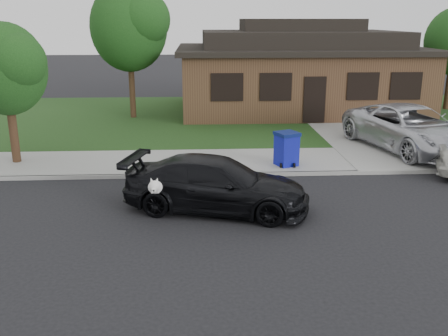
{
  "coord_description": "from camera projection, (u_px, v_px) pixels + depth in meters",
  "views": [
    {
      "loc": [
        -1.32,
        -11.46,
        4.77
      ],
      "look_at": [
        -0.67,
        0.78,
        1.1
      ],
      "focal_mm": 40.0,
      "sensor_mm": 36.0,
      "label": 1
    }
  ],
  "objects": [
    {
      "name": "recycling_bin",
      "position": [
        287.0,
        149.0,
        16.38
      ],
      "size": [
        0.88,
        0.88,
        1.12
      ],
      "rotation": [
        0.0,
        0.0,
        0.42
      ],
      "color": "#0D1499",
      "rests_on": "sidewalk"
    },
    {
      "name": "tree_2",
      "position": [
        8.0,
        68.0,
        15.98
      ],
      "size": [
        2.73,
        2.6,
        4.59
      ],
      "color": "#332114",
      "rests_on": "ground"
    },
    {
      "name": "ground",
      "position": [
        253.0,
        219.0,
        12.4
      ],
      "size": [
        120.0,
        120.0,
        0.0
      ],
      "primitive_type": "plane",
      "color": "black",
      "rests_on": "ground"
    },
    {
      "name": "minivan",
      "position": [
        410.0,
        128.0,
        18.19
      ],
      "size": [
        4.0,
        6.27,
        1.61
      ],
      "primitive_type": "imported",
      "rotation": [
        0.0,
        0.0,
        0.25
      ],
      "color": "silver",
      "rests_on": "driveway"
    },
    {
      "name": "driveway",
      "position": [
        362.0,
        129.0,
        22.25
      ],
      "size": [
        4.5,
        13.0,
        0.14
      ],
      "primitive_type": "cube",
      "color": "gray",
      "rests_on": "ground"
    },
    {
      "name": "tree_0",
      "position": [
        132.0,
        25.0,
        23.21
      ],
      "size": [
        3.78,
        3.6,
        6.34
      ],
      "color": "#332114",
      "rests_on": "ground"
    },
    {
      "name": "curb",
      "position": [
        241.0,
        175.0,
        15.73
      ],
      "size": [
        60.0,
        0.12,
        0.12
      ],
      "primitive_type": "cube",
      "color": "gray",
      "rests_on": "ground"
    },
    {
      "name": "sedan",
      "position": [
        216.0,
        184.0,
        12.8
      ],
      "size": [
        5.1,
        3.11,
        1.38
      ],
      "rotation": [
        0.0,
        0.0,
        1.31
      ],
      "color": "black",
      "rests_on": "ground"
    },
    {
      "name": "lawn",
      "position": [
        225.0,
        117.0,
        24.82
      ],
      "size": [
        60.0,
        13.0,
        0.13
      ],
      "primitive_type": "cube",
      "color": "#193814",
      "rests_on": "ground"
    },
    {
      "name": "sidewalk",
      "position": [
        237.0,
        162.0,
        17.17
      ],
      "size": [
        60.0,
        3.0,
        0.12
      ],
      "primitive_type": "cube",
      "color": "gray",
      "rests_on": "ground"
    },
    {
      "name": "house",
      "position": [
        298.0,
        71.0,
        26.33
      ],
      "size": [
        12.6,
        8.6,
        4.65
      ],
      "color": "#422B1C",
      "rests_on": "ground"
    }
  ]
}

